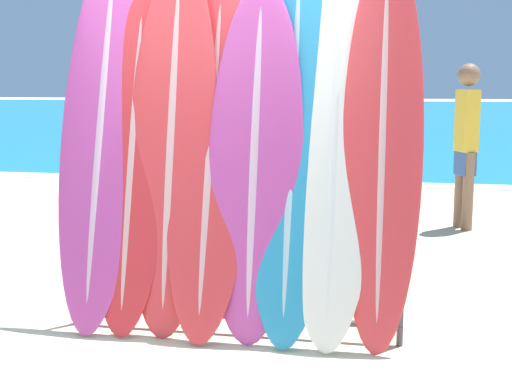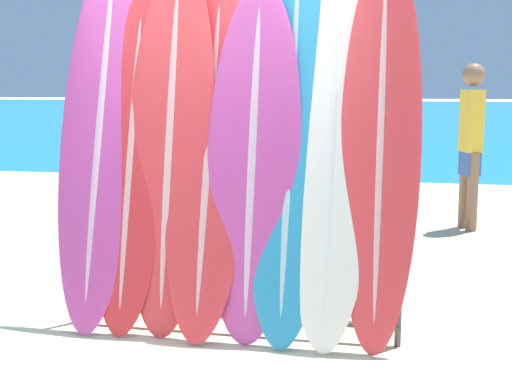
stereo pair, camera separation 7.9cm
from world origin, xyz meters
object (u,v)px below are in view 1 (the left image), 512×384
at_px(surfboard_slot_2, 172,145).
at_px(surfboard_slot_0, 102,130).
at_px(surfboard_slot_5, 292,141).
at_px(surfboard_rack, 231,269).
at_px(person_mid_beach, 315,162).
at_px(surfboard_slot_1, 133,161).
at_px(surfboard_slot_4, 255,160).
at_px(surfboard_slot_6, 334,147).
at_px(surfboard_slot_3, 211,156).
at_px(person_near_water, 466,140).
at_px(surfboard_slot_7, 382,147).

bearing_deg(surfboard_slot_2, surfboard_slot_0, 175.26).
bearing_deg(surfboard_slot_5, surfboard_slot_2, -178.00).
distance_m(surfboard_rack, person_mid_beach, 2.21).
height_order(surfboard_slot_1, person_mid_beach, surfboard_slot_1).
bearing_deg(surfboard_slot_1, surfboard_slot_4, -1.23).
height_order(surfboard_slot_6, person_mid_beach, surfboard_slot_6).
height_order(surfboard_slot_3, person_mid_beach, surfboard_slot_3).
distance_m(surfboard_slot_5, person_near_water, 3.96).
bearing_deg(person_near_water, surfboard_slot_2, -52.31).
xyz_separation_m(surfboard_slot_2, surfboard_slot_5, (0.77, 0.03, 0.03)).
xyz_separation_m(surfboard_slot_0, surfboard_slot_2, (0.49, -0.04, -0.09)).
bearing_deg(surfboard_slot_6, person_near_water, 73.30).
bearing_deg(surfboard_slot_2, surfboard_slot_6, 1.00).
bearing_deg(surfboard_rack, surfboard_slot_0, 173.06).
bearing_deg(surfboard_slot_3, surfboard_rack, -27.60).
bearing_deg(surfboard_slot_1, surfboard_slot_2, 3.03).
xyz_separation_m(surfboard_slot_4, surfboard_slot_5, (0.22, 0.06, 0.12)).
bearing_deg(surfboard_slot_6, surfboard_slot_7, -4.50).
height_order(surfboard_slot_1, person_near_water, surfboard_slot_1).
distance_m(surfboard_slot_3, surfboard_slot_5, 0.53).
xyz_separation_m(surfboard_slot_0, surfboard_slot_7, (1.81, -0.05, -0.08)).
bearing_deg(surfboard_slot_5, person_mid_beach, 92.43).
height_order(surfboard_slot_7, person_mid_beach, surfboard_slot_7).
xyz_separation_m(surfboard_slot_0, person_mid_beach, (1.17, 2.04, -0.40)).
bearing_deg(person_mid_beach, surfboard_slot_0, 72.73).
distance_m(surfboard_slot_1, surfboard_slot_4, 0.81).
distance_m(surfboard_slot_2, surfboard_slot_5, 0.77).
relative_size(surfboard_slot_7, person_mid_beach, 1.49).
relative_size(surfboard_slot_6, person_near_water, 1.33).
distance_m(surfboard_rack, surfboard_slot_4, 0.70).
distance_m(surfboard_slot_0, surfboard_slot_6, 1.52).
xyz_separation_m(surfboard_slot_4, person_near_water, (1.60, 3.77, -0.13)).
xyz_separation_m(surfboard_slot_2, person_near_water, (2.15, 3.73, -0.22)).
height_order(surfboard_rack, surfboard_slot_0, surfboard_slot_0).
bearing_deg(surfboard_slot_5, surfboard_slot_0, 179.39).
relative_size(surfboard_slot_0, surfboard_slot_2, 1.07).
distance_m(surfboard_slot_4, person_mid_beach, 2.13).
distance_m(surfboard_slot_0, surfboard_slot_2, 0.49).
height_order(surfboard_slot_2, surfboard_slot_5, surfboard_slot_5).
relative_size(surfboard_slot_0, person_near_water, 1.43).
distance_m(surfboard_slot_0, surfboard_slot_1, 0.30).
bearing_deg(person_mid_beach, surfboard_slot_7, 119.57).
bearing_deg(surfboard_slot_6, surfboard_slot_0, 179.16).
distance_m(surfboard_slot_0, surfboard_slot_3, 0.76).
bearing_deg(surfboard_slot_3, person_mid_beach, 78.29).
distance_m(surfboard_slot_5, person_mid_beach, 2.08).
distance_m(surfboard_slot_6, person_near_water, 3.89).
bearing_deg(surfboard_slot_4, person_near_water, 66.99).
height_order(surfboard_slot_3, surfboard_slot_5, surfboard_slot_5).
distance_m(surfboard_slot_4, surfboard_slot_7, 0.78).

